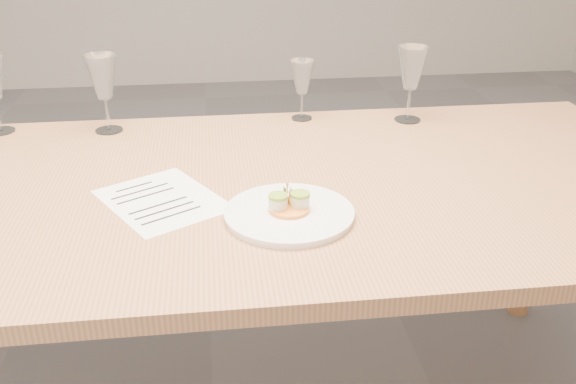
{
  "coord_description": "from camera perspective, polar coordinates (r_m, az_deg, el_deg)",
  "views": [
    {
      "loc": [
        0.05,
        -1.38,
        1.39
      ],
      "look_at": [
        0.2,
        -0.17,
        0.8
      ],
      "focal_mm": 40.0,
      "sensor_mm": 36.0,
      "label": 1
    }
  ],
  "objects": [
    {
      "name": "dining_table",
      "position": [
        1.55,
        -7.95,
        -1.65
      ],
      "size": [
        2.4,
        1.0,
        0.75
      ],
      "color": "#B27A4D",
      "rests_on": "ground"
    },
    {
      "name": "dinner_plate",
      "position": [
        1.36,
        0.12,
        -1.82
      ],
      "size": [
        0.28,
        0.28,
        0.07
      ],
      "rotation": [
        0.0,
        0.0,
        0.24
      ],
      "color": "white",
      "rests_on": "dining_table"
    },
    {
      "name": "recipe_sheet",
      "position": [
        1.46,
        -11.13,
        -0.71
      ],
      "size": [
        0.33,
        0.36,
        0.0
      ],
      "rotation": [
        0.0,
        0.0,
        0.53
      ],
      "color": "white",
      "rests_on": "dining_table"
    },
    {
      "name": "wine_glass_2",
      "position": [
        1.87,
        -16.16,
        9.68
      ],
      "size": [
        0.09,
        0.09,
        0.22
      ],
      "color": "white",
      "rests_on": "dining_table"
    },
    {
      "name": "wine_glass_3",
      "position": [
        1.91,
        1.26,
        10.07
      ],
      "size": [
        0.07,
        0.07,
        0.18
      ],
      "color": "white",
      "rests_on": "dining_table"
    },
    {
      "name": "wine_glass_4",
      "position": [
        1.92,
        10.93,
        10.66
      ],
      "size": [
        0.09,
        0.09,
        0.22
      ],
      "color": "white",
      "rests_on": "dining_table"
    }
  ]
}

